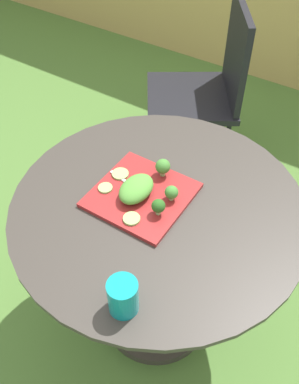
{
  "coord_description": "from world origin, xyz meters",
  "views": [
    {
      "loc": [
        0.45,
        -0.76,
        1.69
      ],
      "look_at": [
        -0.03,
        -0.0,
        0.74
      ],
      "focal_mm": 40.18,
      "sensor_mm": 36.0,
      "label": 1
    }
  ],
  "objects": [
    {
      "name": "cucumber_slice_0",
      "position": [
        -0.17,
        0.03,
        0.72
      ],
      "size": [
        0.05,
        0.05,
        0.01
      ],
      "primitive_type": "cylinder",
      "color": "#8EB766",
      "rests_on": "salad_plate"
    },
    {
      "name": "broccoli_floret_2",
      "position": [
        0.03,
        -0.04,
        0.75
      ],
      "size": [
        0.04,
        0.04,
        0.06
      ],
      "color": "#99B770",
      "rests_on": "salad_plate"
    },
    {
      "name": "broccoli_floret_1",
      "position": [
        -0.05,
        0.11,
        0.75
      ],
      "size": [
        0.05,
        0.05,
        0.06
      ],
      "color": "#99B770",
      "rests_on": "salad_plate"
    },
    {
      "name": "patio_chair",
      "position": [
        -0.3,
        0.97,
        0.53
      ],
      "size": [
        0.61,
        0.61,
        0.9
      ],
      "color": "black",
      "rests_on": "ground_plane"
    },
    {
      "name": "fork",
      "position": [
        -0.11,
        0.01,
        0.72
      ],
      "size": [
        0.15,
        0.05,
        0.0
      ],
      "color": "silver",
      "rests_on": "salad_plate"
    },
    {
      "name": "cucumber_slice_2",
      "position": [
        -0.17,
        -0.04,
        0.72
      ],
      "size": [
        0.05,
        0.05,
        0.01
      ],
      "primitive_type": "cylinder",
      "color": "#8EB766",
      "rests_on": "salad_plate"
    },
    {
      "name": "lettuce_mound",
      "position": [
        -0.07,
        -0.01,
        0.74
      ],
      "size": [
        0.09,
        0.13,
        0.05
      ],
      "primitive_type": "ellipsoid",
      "color": "#519338",
      "rests_on": "salad_plate"
    },
    {
      "name": "salad_plate",
      "position": [
        -0.06,
        -0.0,
        0.71
      ],
      "size": [
        0.29,
        0.29,
        0.01
      ],
      "primitive_type": "cube",
      "color": "maroon",
      "rests_on": "patio_table"
    },
    {
      "name": "patio_table",
      "position": [
        0.0,
        0.0,
        0.46
      ],
      "size": [
        0.92,
        0.92,
        0.7
      ],
      "color": "#38332D",
      "rests_on": "ground_plane"
    },
    {
      "name": "broccoli_floret_0",
      "position": [
        0.03,
        0.03,
        0.75
      ],
      "size": [
        0.04,
        0.04,
        0.05
      ],
      "color": "#99B770",
      "rests_on": "salad_plate"
    },
    {
      "name": "drinking_glass",
      "position": [
        0.11,
        -0.34,
        0.75
      ],
      "size": [
        0.08,
        0.08,
        0.1
      ],
      "color": "#0F8C93",
      "rests_on": "patio_table"
    },
    {
      "name": "ground_plane",
      "position": [
        0.0,
        0.0,
        0.0
      ],
      "size": [
        12.0,
        12.0,
        0.0
      ],
      "primitive_type": "plane",
      "color": "#4C7533"
    },
    {
      "name": "cucumber_slice_1",
      "position": [
        -0.03,
        -0.1,
        0.72
      ],
      "size": [
        0.05,
        0.05,
        0.01
      ],
      "primitive_type": "cylinder",
      "color": "#8EB766",
      "rests_on": "salad_plate"
    }
  ]
}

